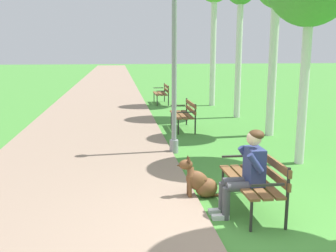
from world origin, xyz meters
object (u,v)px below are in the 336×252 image
at_px(park_bench_mid, 185,112).
at_px(dog_brown, 200,182).
at_px(lamp_post_near, 174,63).
at_px(park_bench_far, 162,92).
at_px(park_bench_near, 256,176).
at_px(person_seated_on_near_bench, 247,170).

distance_m(park_bench_mid, dog_brown, 5.42).
bearing_deg(park_bench_mid, lamp_post_near, -105.13).
relative_size(dog_brown, lamp_post_near, 0.21).
bearing_deg(lamp_post_near, park_bench_mid, 74.87).
relative_size(park_bench_mid, park_bench_far, 1.00).
bearing_deg(dog_brown, park_bench_near, -38.62).
relative_size(park_bench_near, lamp_post_near, 0.38).
bearing_deg(dog_brown, person_seated_on_near_bench, -56.27).
bearing_deg(park_bench_near, park_bench_far, 90.16).
bearing_deg(person_seated_on_near_bench, park_bench_mid, 88.28).
bearing_deg(park_bench_far, park_bench_mid, -89.92).
bearing_deg(park_bench_mid, park_bench_near, -89.78).
distance_m(person_seated_on_near_bench, lamp_post_near, 3.83).
bearing_deg(park_bench_near, person_seated_on_near_bench, -138.51).
bearing_deg(person_seated_on_near_bench, park_bench_near, 41.49).
distance_m(park_bench_mid, park_bench_far, 5.67).
distance_m(park_bench_far, person_seated_on_near_bench, 11.79).
xyz_separation_m(park_bench_mid, person_seated_on_near_bench, (-0.18, -6.12, 0.17)).
height_order(dog_brown, lamp_post_near, lamp_post_near).
height_order(park_bench_near, park_bench_mid, same).
bearing_deg(park_bench_mid, park_bench_far, 90.08).
bearing_deg(dog_brown, lamp_post_near, 90.30).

